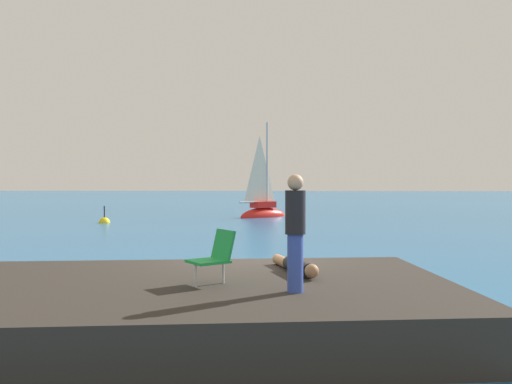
# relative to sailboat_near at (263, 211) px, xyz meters

# --- Properties ---
(ground_plane) EXTENTS (160.00, 160.00, 0.00)m
(ground_plane) POSITION_rel_sailboat_near_xyz_m (0.20, -20.98, -0.33)
(ground_plane) COLOR #236093
(shore_ledge) EXTENTS (8.54, 5.55, 0.73)m
(shore_ledge) POSITION_rel_sailboat_near_xyz_m (-0.65, -23.61, 0.04)
(shore_ledge) COLOR #2D2823
(shore_ledge) RESTS_ON ground
(boulder_seaward) EXTENTS (2.02, 2.05, 0.99)m
(boulder_seaward) POSITION_rel_sailboat_near_xyz_m (0.96, -21.33, -0.33)
(boulder_seaward) COLOR #2A2C24
(boulder_seaward) RESTS_ON ground
(boulder_inland) EXTENTS (1.00, 1.03, 0.49)m
(boulder_inland) POSITION_rel_sailboat_near_xyz_m (1.02, -21.48, -0.33)
(boulder_inland) COLOR #2F2521
(boulder_inland) RESTS_ON ground
(sailboat_near) EXTENTS (3.13, 2.85, 6.02)m
(sailboat_near) POSITION_rel_sailboat_near_xyz_m (0.00, 0.00, 0.00)
(sailboat_near) COLOR red
(sailboat_near) RESTS_ON ground
(person_sunbather) EXTENTS (0.72, 1.70, 0.25)m
(person_sunbather) POSITION_rel_sailboat_near_xyz_m (1.05, -22.70, 0.52)
(person_sunbather) COLOR black
(person_sunbather) RESTS_ON shore_ledge
(person_standing) EXTENTS (0.28, 0.28, 1.62)m
(person_standing) POSITION_rel_sailboat_near_xyz_m (0.98, -24.23, 1.27)
(person_standing) COLOR #334CB2
(person_standing) RESTS_ON shore_ledge
(beach_chair) EXTENTS (0.76, 0.74, 0.80)m
(beach_chair) POSITION_rel_sailboat_near_xyz_m (-0.18, -23.72, 0.85)
(beach_chair) COLOR green
(beach_chair) RESTS_ON shore_ledge
(marker_buoy) EXTENTS (0.56, 0.56, 1.13)m
(marker_buoy) POSITION_rel_sailboat_near_xyz_m (-7.91, -4.33, -0.32)
(marker_buoy) COLOR yellow
(marker_buoy) RESTS_ON ground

